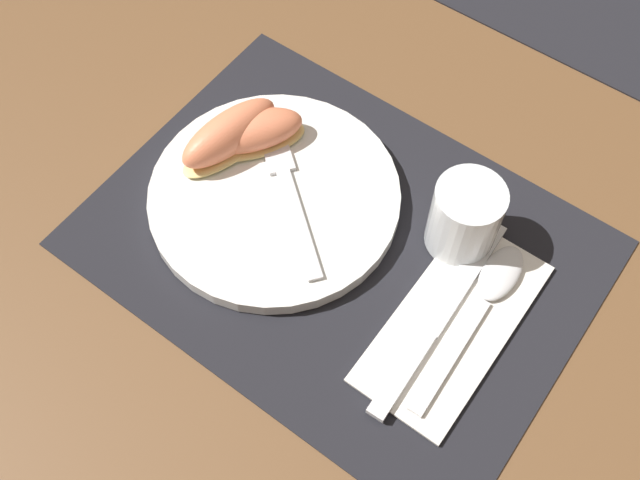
{
  "coord_description": "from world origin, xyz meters",
  "views": [
    {
      "loc": [
        0.2,
        -0.3,
        0.63
      ],
      "look_at": [
        -0.01,
        -0.02,
        0.02
      ],
      "focal_mm": 42.0,
      "sensor_mm": 36.0,
      "label": 1
    }
  ],
  "objects_px": {
    "juice_glass": "(464,220)",
    "knife": "(437,319)",
    "citrus_wedge_0": "(252,133)",
    "plate": "(276,195)",
    "spoon": "(488,294)",
    "fork": "(285,179)",
    "citrus_wedge_1": "(230,135)"
  },
  "relations": [
    {
      "from": "juice_glass",
      "to": "knife",
      "type": "height_order",
      "value": "juice_glass"
    },
    {
      "from": "citrus_wedge_0",
      "to": "plate",
      "type": "bearing_deg",
      "value": -31.66
    },
    {
      "from": "spoon",
      "to": "fork",
      "type": "distance_m",
      "value": 0.22
    },
    {
      "from": "juice_glass",
      "to": "citrus_wedge_0",
      "type": "height_order",
      "value": "juice_glass"
    },
    {
      "from": "knife",
      "to": "fork",
      "type": "xyz_separation_m",
      "value": [
        -0.2,
        0.03,
        0.01
      ]
    },
    {
      "from": "plate",
      "to": "citrus_wedge_1",
      "type": "bearing_deg",
      "value": 166.71
    },
    {
      "from": "spoon",
      "to": "citrus_wedge_0",
      "type": "xyz_separation_m",
      "value": [
        -0.28,
        0.0,
        0.02
      ]
    },
    {
      "from": "plate",
      "to": "fork",
      "type": "distance_m",
      "value": 0.02
    },
    {
      "from": "fork",
      "to": "citrus_wedge_1",
      "type": "relative_size",
      "value": 1.37
    },
    {
      "from": "spoon",
      "to": "plate",
      "type": "bearing_deg",
      "value": -172.39
    },
    {
      "from": "plate",
      "to": "citrus_wedge_1",
      "type": "relative_size",
      "value": 2.01
    },
    {
      "from": "plate",
      "to": "juice_glass",
      "type": "relative_size",
      "value": 3.15
    },
    {
      "from": "knife",
      "to": "citrus_wedge_1",
      "type": "bearing_deg",
      "value": 172.68
    },
    {
      "from": "spoon",
      "to": "knife",
      "type": "bearing_deg",
      "value": -116.9
    },
    {
      "from": "citrus_wedge_0",
      "to": "citrus_wedge_1",
      "type": "height_order",
      "value": "citrus_wedge_1"
    },
    {
      "from": "knife",
      "to": "citrus_wedge_0",
      "type": "relative_size",
      "value": 1.98
    },
    {
      "from": "juice_glass",
      "to": "spoon",
      "type": "xyz_separation_m",
      "value": [
        0.05,
        -0.04,
        -0.03
      ]
    },
    {
      "from": "citrus_wedge_1",
      "to": "spoon",
      "type": "bearing_deg",
      "value": 2.64
    },
    {
      "from": "citrus_wedge_0",
      "to": "spoon",
      "type": "bearing_deg",
      "value": -0.8
    },
    {
      "from": "plate",
      "to": "knife",
      "type": "height_order",
      "value": "plate"
    },
    {
      "from": "knife",
      "to": "citrus_wedge_1",
      "type": "xyz_separation_m",
      "value": [
        -0.27,
        0.03,
        0.03
      ]
    },
    {
      "from": "plate",
      "to": "spoon",
      "type": "relative_size",
      "value": 1.29
    },
    {
      "from": "juice_glass",
      "to": "fork",
      "type": "relative_size",
      "value": 0.47
    },
    {
      "from": "citrus_wedge_0",
      "to": "citrus_wedge_1",
      "type": "distance_m",
      "value": 0.02
    },
    {
      "from": "citrus_wedge_1",
      "to": "juice_glass",
      "type": "bearing_deg",
      "value": 12.36
    },
    {
      "from": "knife",
      "to": "fork",
      "type": "relative_size",
      "value": 1.35
    },
    {
      "from": "plate",
      "to": "juice_glass",
      "type": "height_order",
      "value": "juice_glass"
    },
    {
      "from": "juice_glass",
      "to": "citrus_wedge_1",
      "type": "relative_size",
      "value": 0.64
    },
    {
      "from": "plate",
      "to": "knife",
      "type": "distance_m",
      "value": 0.2
    },
    {
      "from": "fork",
      "to": "citrus_wedge_1",
      "type": "height_order",
      "value": "citrus_wedge_1"
    },
    {
      "from": "plate",
      "to": "fork",
      "type": "height_order",
      "value": "fork"
    },
    {
      "from": "plate",
      "to": "citrus_wedge_0",
      "type": "distance_m",
      "value": 0.07
    }
  ]
}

